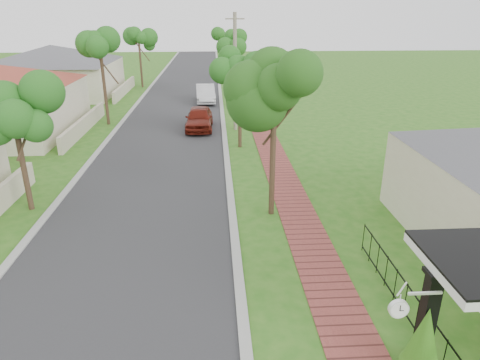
# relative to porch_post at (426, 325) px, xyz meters

# --- Properties ---
(ground) EXTENTS (160.00, 160.00, 0.00)m
(ground) POSITION_rel_porch_post_xyz_m (-4.55, 1.00, -1.12)
(ground) COLOR #286217
(ground) RESTS_ON ground
(road) EXTENTS (7.00, 120.00, 0.02)m
(road) POSITION_rel_porch_post_xyz_m (-7.55, 21.00, -1.12)
(road) COLOR #28282B
(road) RESTS_ON ground
(kerb_right) EXTENTS (0.30, 120.00, 0.10)m
(kerb_right) POSITION_rel_porch_post_xyz_m (-3.90, 21.00, -1.12)
(kerb_right) COLOR #9E9E99
(kerb_right) RESTS_ON ground
(kerb_left) EXTENTS (0.30, 120.00, 0.10)m
(kerb_left) POSITION_rel_porch_post_xyz_m (-11.20, 21.00, -1.12)
(kerb_left) COLOR #9E9E99
(kerb_left) RESTS_ON ground
(sidewalk) EXTENTS (1.50, 120.00, 0.03)m
(sidewalk) POSITION_rel_porch_post_xyz_m (-1.30, 21.00, -1.12)
(sidewalk) COLOR brown
(sidewalk) RESTS_ON ground
(porch_post) EXTENTS (0.48, 0.48, 2.52)m
(porch_post) POSITION_rel_porch_post_xyz_m (0.00, 0.00, 0.00)
(porch_post) COLOR black
(porch_post) RESTS_ON ground
(picket_fence) EXTENTS (0.03, 8.02, 1.00)m
(picket_fence) POSITION_rel_porch_post_xyz_m (0.35, 1.00, -0.59)
(picket_fence) COLOR black
(picket_fence) RESTS_ON ground
(street_trees) EXTENTS (10.70, 37.65, 5.89)m
(street_trees) POSITION_rel_porch_post_xyz_m (-7.42, 27.84, 3.42)
(street_trees) COLOR #382619
(street_trees) RESTS_ON ground
(far_house_grey) EXTENTS (15.56, 15.56, 4.60)m
(far_house_grey) POSITION_rel_porch_post_xyz_m (-19.52, 35.00, 1.22)
(far_house_grey) COLOR beige
(far_house_grey) RESTS_ON ground
(parked_car_red) EXTENTS (1.86, 4.42, 1.49)m
(parked_car_red) POSITION_rel_porch_post_xyz_m (-5.55, 21.24, -0.37)
(parked_car_red) COLOR maroon
(parked_car_red) RESTS_ON ground
(parked_car_white) EXTENTS (1.81, 4.60, 1.49)m
(parked_car_white) POSITION_rel_porch_post_xyz_m (-5.26, 30.47, -0.37)
(parked_car_white) COLOR silver
(parked_car_white) RESTS_ON ground
(near_tree) EXTENTS (2.39, 2.39, 6.15)m
(near_tree) POSITION_rel_porch_post_xyz_m (-2.35, 8.00, 3.79)
(near_tree) COLOR #382619
(near_tree) RESTS_ON ground
(utility_pole) EXTENTS (1.20, 0.24, 7.46)m
(utility_pole) POSITION_rel_porch_post_xyz_m (-3.12, 21.00, 2.67)
(utility_pole) COLOR gray
(utility_pole) RESTS_ON ground
(station_clock) EXTENTS (1.05, 0.13, 0.59)m
(station_clock) POSITION_rel_porch_post_xyz_m (-0.85, -0.40, 0.83)
(station_clock) COLOR white
(station_clock) RESTS_ON ground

